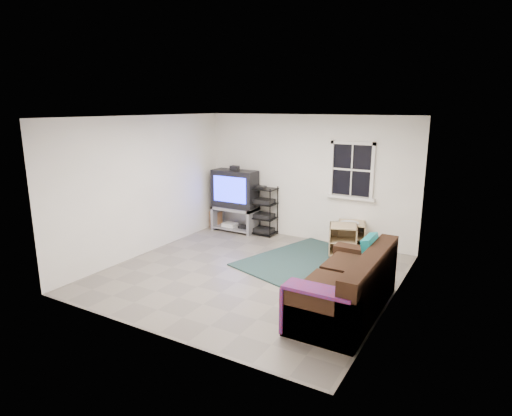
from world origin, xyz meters
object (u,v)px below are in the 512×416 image
Objects in this scene: side_table_left at (343,239)px; side_table_right at (351,234)px; av_rack at (264,214)px; sofa at (348,289)px; tv_unit at (235,195)px.

side_table_left is 1.00× the size of side_table_right.
av_rack reaches higher than sofa.
side_table_right is at bearing 106.71° from sofa.
sofa is at bearing -73.29° from side_table_right.
tv_unit is at bearing 143.49° from sofa.
side_table_right is 0.30× the size of sofa.
side_table_left reaches higher than side_table_right.
tv_unit is 4.33m from sofa.
side_table_left is (2.64, -0.36, -0.50)m from tv_unit.
av_rack is at bearing 136.49° from sofa.
av_rack is 1.68× the size of side_table_right.
side_table_left is 2.34m from sofa.
tv_unit is at bearing 172.20° from side_table_left.
side_table_left is at bearing -96.08° from side_table_right.
side_table_left is at bearing -12.23° from av_rack.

